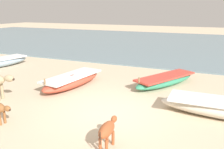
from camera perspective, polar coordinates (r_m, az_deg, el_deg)
ground at (r=7.56m, az=-0.95°, el=-8.84°), size 80.00×80.00×0.00m
sea_water at (r=22.77m, az=16.27°, el=6.84°), size 60.00×20.00×0.08m
fishing_boat_0 at (r=10.02m, az=-9.30°, el=-1.35°), size 1.42×3.29×0.68m
fishing_boat_5 at (r=10.28m, az=12.37°, el=-1.29°), size 2.30×3.33×0.61m
calf_far_rust at (r=5.59m, az=-1.11°, el=-12.83°), size 0.31×0.96×0.62m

